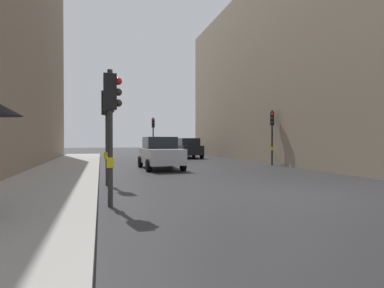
{
  "coord_description": "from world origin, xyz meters",
  "views": [
    {
      "loc": [
        -5.29,
        -7.52,
        1.58
      ],
      "look_at": [
        -0.88,
        7.11,
        1.39
      ],
      "focal_mm": 28.37,
      "sensor_mm": 36.0,
      "label": 1
    }
  ],
  "objects_px": {
    "traffic_light_mid_street": "(272,127)",
    "traffic_light_far_median": "(153,130)",
    "traffic_light_near_right": "(108,118)",
    "traffic_light_near_left": "(111,112)",
    "car_blue_van": "(165,146)",
    "car_silver_hatchback": "(160,153)",
    "car_dark_suv": "(188,148)",
    "car_yellow_taxi": "(176,147)"
  },
  "relations": [
    {
      "from": "traffic_light_far_median",
      "to": "car_blue_van",
      "type": "bearing_deg",
      "value": 71.69
    },
    {
      "from": "car_silver_hatchback",
      "to": "traffic_light_near_right",
      "type": "bearing_deg",
      "value": -117.4
    },
    {
      "from": "traffic_light_far_median",
      "to": "traffic_light_mid_street",
      "type": "bearing_deg",
      "value": -63.83
    },
    {
      "from": "traffic_light_far_median",
      "to": "car_dark_suv",
      "type": "relative_size",
      "value": 0.87
    },
    {
      "from": "car_silver_hatchback",
      "to": "car_yellow_taxi",
      "type": "bearing_deg",
      "value": 73.15
    },
    {
      "from": "traffic_light_near_left",
      "to": "car_blue_van",
      "type": "distance_m",
      "value": 30.92
    },
    {
      "from": "traffic_light_near_right",
      "to": "traffic_light_far_median",
      "type": "xyz_separation_m",
      "value": [
        4.49,
        17.38,
        0.22
      ]
    },
    {
      "from": "traffic_light_mid_street",
      "to": "car_dark_suv",
      "type": "height_order",
      "value": "traffic_light_mid_street"
    },
    {
      "from": "traffic_light_far_median",
      "to": "car_dark_suv",
      "type": "xyz_separation_m",
      "value": [
        2.76,
        -2.24,
        -1.68
      ]
    },
    {
      "from": "traffic_light_mid_street",
      "to": "car_blue_van",
      "type": "relative_size",
      "value": 0.81
    },
    {
      "from": "traffic_light_far_median",
      "to": "traffic_light_near_left",
      "type": "bearing_deg",
      "value": -102.12
    },
    {
      "from": "traffic_light_far_median",
      "to": "car_silver_hatchback",
      "type": "bearing_deg",
      "value": -97.65
    },
    {
      "from": "traffic_light_near_right",
      "to": "car_yellow_taxi",
      "type": "relative_size",
      "value": 0.79
    },
    {
      "from": "car_silver_hatchback",
      "to": "car_yellow_taxi",
      "type": "distance_m",
      "value": 15.46
    },
    {
      "from": "traffic_light_mid_street",
      "to": "car_yellow_taxi",
      "type": "xyz_separation_m",
      "value": [
        -2.74,
        14.48,
        -1.52
      ]
    },
    {
      "from": "car_dark_suv",
      "to": "traffic_light_mid_street",
      "type": "bearing_deg",
      "value": -72.67
    },
    {
      "from": "traffic_light_far_median",
      "to": "car_silver_hatchback",
      "type": "height_order",
      "value": "traffic_light_far_median"
    },
    {
      "from": "car_blue_van",
      "to": "car_yellow_taxi",
      "type": "distance_m",
      "value": 6.08
    },
    {
      "from": "traffic_light_near_right",
      "to": "car_blue_van",
      "type": "relative_size",
      "value": 0.79
    },
    {
      "from": "traffic_light_far_median",
      "to": "car_blue_van",
      "type": "xyz_separation_m",
      "value": [
        3.01,
        9.09,
        -1.68
      ]
    },
    {
      "from": "traffic_light_far_median",
      "to": "car_silver_hatchback",
      "type": "relative_size",
      "value": 0.87
    },
    {
      "from": "traffic_light_near_left",
      "to": "traffic_light_near_right",
      "type": "relative_size",
      "value": 0.96
    },
    {
      "from": "car_silver_hatchback",
      "to": "car_blue_van",
      "type": "bearing_deg",
      "value": 77.59
    },
    {
      "from": "traffic_light_far_median",
      "to": "car_silver_hatchback",
      "type": "xyz_separation_m",
      "value": [
        -1.58,
        -11.77,
        -1.68
      ]
    },
    {
      "from": "traffic_light_near_left",
      "to": "traffic_light_near_right",
      "type": "bearing_deg",
      "value": 90.08
    },
    {
      "from": "traffic_light_far_median",
      "to": "car_dark_suv",
      "type": "height_order",
      "value": "traffic_light_far_median"
    },
    {
      "from": "traffic_light_near_right",
      "to": "car_blue_van",
      "type": "xyz_separation_m",
      "value": [
        7.5,
        26.47,
        -1.46
      ]
    },
    {
      "from": "traffic_light_far_median",
      "to": "traffic_light_near_right",
      "type": "bearing_deg",
      "value": -104.48
    },
    {
      "from": "car_blue_van",
      "to": "car_silver_hatchback",
      "type": "distance_m",
      "value": 21.37
    },
    {
      "from": "traffic_light_mid_street",
      "to": "traffic_light_far_median",
      "type": "xyz_separation_m",
      "value": [
        -5.63,
        11.46,
        0.17
      ]
    },
    {
      "from": "car_blue_van",
      "to": "car_dark_suv",
      "type": "bearing_deg",
      "value": -91.27
    },
    {
      "from": "traffic_light_mid_street",
      "to": "car_silver_hatchback",
      "type": "xyz_separation_m",
      "value": [
        -7.21,
        -0.31,
        -1.52
      ]
    },
    {
      "from": "traffic_light_mid_street",
      "to": "car_blue_van",
      "type": "height_order",
      "value": "traffic_light_mid_street"
    },
    {
      "from": "traffic_light_near_left",
      "to": "traffic_light_near_right",
      "type": "height_order",
      "value": "traffic_light_near_right"
    },
    {
      "from": "traffic_light_near_left",
      "to": "car_silver_hatchback",
      "type": "height_order",
      "value": "traffic_light_near_left"
    },
    {
      "from": "car_silver_hatchback",
      "to": "traffic_light_mid_street",
      "type": "bearing_deg",
      "value": 2.48
    },
    {
      "from": "car_silver_hatchback",
      "to": "traffic_light_far_median",
      "type": "bearing_deg",
      "value": 82.35
    },
    {
      "from": "traffic_light_mid_street",
      "to": "traffic_light_far_median",
      "type": "distance_m",
      "value": 12.77
    },
    {
      "from": "traffic_light_near_right",
      "to": "traffic_light_far_median",
      "type": "distance_m",
      "value": 17.95
    },
    {
      "from": "traffic_light_near_right",
      "to": "traffic_light_near_left",
      "type": "bearing_deg",
      "value": -89.92
    },
    {
      "from": "car_blue_van",
      "to": "car_silver_hatchback",
      "type": "xyz_separation_m",
      "value": [
        -4.59,
        -20.87,
        0.0
      ]
    },
    {
      "from": "traffic_light_near_left",
      "to": "car_yellow_taxi",
      "type": "xyz_separation_m",
      "value": [
        7.38,
        23.89,
        -1.36
      ]
    }
  ]
}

